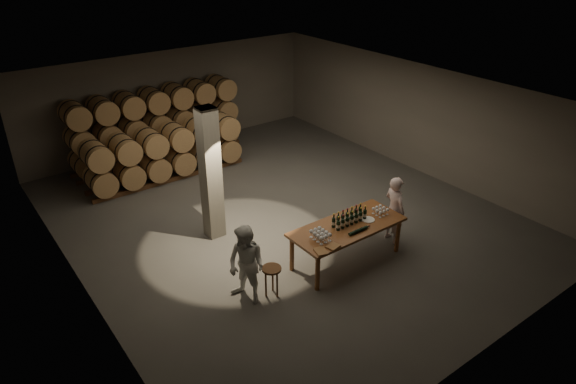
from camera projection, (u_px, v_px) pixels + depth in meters
room at (211, 175)px, 11.71m from camera, size 12.00×12.00×12.00m
tasting_table at (347, 230)px, 11.12m from camera, size 2.60×1.10×0.90m
barrel_stack_back at (156, 124)px, 15.90m from camera, size 5.48×0.95×2.31m
barrel_stack_front at (165, 152)px, 14.87m from camera, size 4.70×0.95×1.57m
bottle_cluster at (349, 218)px, 11.11m from camera, size 0.86×0.23×0.33m
lying_bottles at (358, 231)px, 10.82m from camera, size 0.59×0.07×0.07m
glass_cluster_left at (320, 233)px, 10.53m from camera, size 0.31×0.42×0.19m
glass_cluster_right at (380, 209)px, 11.46m from camera, size 0.30×0.30×0.16m
plate at (368, 220)px, 11.28m from camera, size 0.29×0.29×0.02m
notebook_near at (333, 246)px, 10.32m from camera, size 0.29×0.25×0.03m
notebook_corner at (321, 251)px, 10.17m from camera, size 0.30×0.34×0.02m
pen at (335, 246)px, 10.34m from camera, size 0.15×0.05×0.01m
stool at (272, 273)px, 10.16m from camera, size 0.39×0.39×0.65m
person_man at (394, 209)px, 11.86m from camera, size 0.45×0.64×1.64m
person_woman at (246, 265)px, 9.89m from camera, size 0.85×0.97×1.66m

